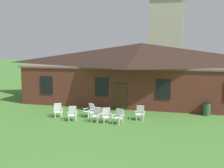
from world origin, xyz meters
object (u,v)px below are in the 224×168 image
(lawn_chair_by_porch, at_px, (58,110))
(lawn_chair_left_end, at_px, (90,110))
(trash_bin, at_px, (207,109))
(lawn_chair_right_end, at_px, (107,115))
(lawn_chair_far_side, at_px, (119,116))
(lawn_chair_under_eave, at_px, (140,112))
(lawn_chair_middle, at_px, (97,114))
(lawn_chair_near_door, at_px, (73,113))

(lawn_chair_by_porch, xyz_separation_m, lawn_chair_left_end, (2.21, 0.56, 0.00))
(lawn_chair_by_porch, distance_m, trash_bin, 10.74)
(lawn_chair_by_porch, relative_size, trash_bin, 0.98)
(lawn_chair_by_porch, xyz_separation_m, trash_bin, (10.29, 3.08, -0.00))
(lawn_chair_left_end, xyz_separation_m, lawn_chair_right_end, (1.54, -1.10, 0.00))
(lawn_chair_far_side, height_order, lawn_chair_under_eave, same)
(lawn_chair_left_end, distance_m, lawn_chair_middle, 1.42)
(lawn_chair_under_eave, distance_m, trash_bin, 5.09)
(lawn_chair_right_end, distance_m, lawn_chair_far_side, 0.85)
(lawn_chair_near_door, xyz_separation_m, lawn_chair_right_end, (2.37, 0.10, 0.00))
(lawn_chair_right_end, xyz_separation_m, lawn_chair_under_eave, (2.03, 1.25, 0.00))
(lawn_chair_left_end, xyz_separation_m, lawn_chair_middle, (0.88, -1.11, 0.00))
(lawn_chair_by_porch, distance_m, lawn_chair_under_eave, 5.83)
(lawn_chair_left_end, distance_m, lawn_chair_under_eave, 3.58)
(lawn_chair_right_end, height_order, lawn_chair_under_eave, same)
(lawn_chair_middle, height_order, lawn_chair_under_eave, same)
(lawn_chair_by_porch, height_order, lawn_chair_under_eave, same)
(lawn_chair_left_end, bearing_deg, lawn_chair_near_door, -124.39)
(lawn_chair_under_eave, xyz_separation_m, trash_bin, (4.51, 2.37, -0.00))
(lawn_chair_by_porch, bearing_deg, lawn_chair_far_side, -7.97)
(lawn_chair_by_porch, bearing_deg, trash_bin, 16.67)
(trash_bin, bearing_deg, lawn_chair_far_side, -146.79)
(lawn_chair_by_porch, height_order, lawn_chair_middle, same)
(lawn_chair_left_end, height_order, lawn_chair_under_eave, same)
(lawn_chair_near_door, distance_m, lawn_chair_left_end, 1.46)
(lawn_chair_by_porch, bearing_deg, lawn_chair_left_end, 14.19)
(lawn_chair_under_eave, bearing_deg, lawn_chair_middle, -154.88)
(lawn_chair_by_porch, height_order, lawn_chair_right_end, same)
(lawn_chair_under_eave, bearing_deg, lawn_chair_by_porch, -173.01)
(lawn_chair_near_door, bearing_deg, lawn_chair_middle, 3.02)
(lawn_chair_right_end, relative_size, lawn_chair_under_eave, 1.00)
(lawn_chair_left_end, relative_size, lawn_chair_far_side, 1.00)
(trash_bin, bearing_deg, lawn_chair_left_end, -162.66)
(trash_bin, bearing_deg, lawn_chair_by_porch, -163.33)
(lawn_chair_near_door, height_order, lawn_chair_far_side, same)
(lawn_chair_by_porch, xyz_separation_m, lawn_chair_middle, (3.09, -0.55, 0.00))
(lawn_chair_by_porch, relative_size, lawn_chair_middle, 1.00)
(lawn_chair_far_side, relative_size, lawn_chair_under_eave, 1.00)
(lawn_chair_by_porch, bearing_deg, lawn_chair_near_door, -24.91)
(lawn_chair_left_end, relative_size, lawn_chair_right_end, 1.00)
(lawn_chair_under_eave, bearing_deg, lawn_chair_near_door, -162.90)
(lawn_chair_by_porch, height_order, lawn_chair_left_end, same)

